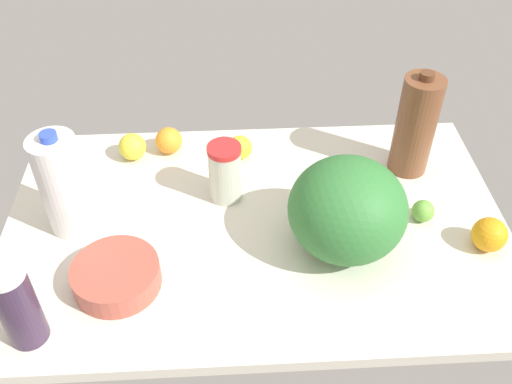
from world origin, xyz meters
The scene contains 12 objects.
countertop centered at (0.00, 0.00, 1.50)cm, with size 120.00×76.00×3.00cm, color silver.
chocolate_milk_jug centered at (41.22, 18.65, 16.55)cm, with size 10.07×10.07×28.67cm.
milk_jug centered at (-43.35, 1.98, 15.66)cm, with size 10.50×10.50×26.88cm.
tumbler_cup centered at (-6.97, 9.93, 10.83)cm, with size 8.24×8.24×15.59cm.
mixing_bowl centered at (-30.72, -16.84, 5.75)cm, with size 18.77×18.77×5.50cm, color #B25141.
shaker_bottle centered at (-46.53, -28.87, 12.83)cm, with size 7.78×7.78×19.58cm.
watermelon centered at (19.44, -8.23, 14.32)cm, with size 26.10×26.10×22.65cm, color #317635.
orange_far_back centered at (-22.13, 29.15, 6.63)cm, with size 7.26×7.26×7.26cm, color orange.
orange_by_jug centered at (52.10, -10.57, 6.97)cm, with size 7.95×7.95×7.95cm, color orange.
lime_loose centered at (39.88, -0.91, 5.68)cm, with size 5.36×5.36×5.36cm, color #6BAD41.
lemon_beside_bowl centered at (-2.85, 25.52, 6.23)cm, with size 6.46×6.46×6.46cm, color yellow.
lemon_near_front centered at (-31.73, 26.87, 6.65)cm, with size 7.31×7.31×7.31cm, color yellow.
Camera 1 is at (-5.38, -96.04, 100.30)cm, focal length 40.00 mm.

